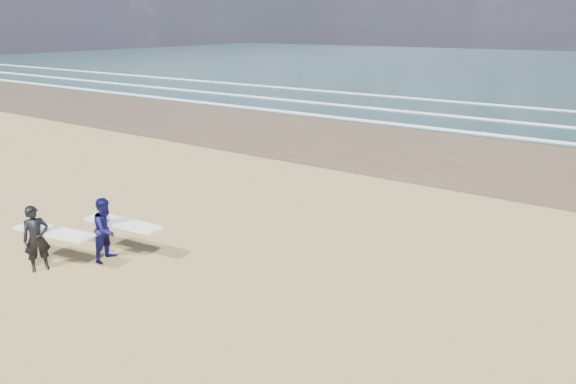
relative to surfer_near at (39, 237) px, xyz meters
The scene contains 2 objects.
surfer_near is the anchor object (origin of this frame).
surfer_far 1.58m from the surfer_near, 56.19° to the left, with size 2.25×1.20×1.66m.
Camera 1 is at (11.17, -5.94, 5.78)m, focal length 32.00 mm.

